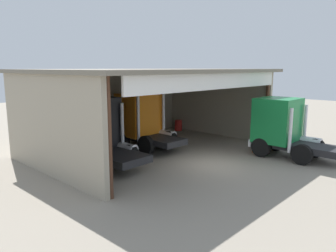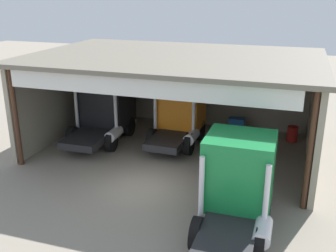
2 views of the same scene
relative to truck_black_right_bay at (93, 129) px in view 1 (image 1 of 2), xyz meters
The scene contains 8 objects.
ground_plane 6.49m from the truck_black_right_bay, 48.00° to the right, with size 80.00×80.00×0.00m, color gray.
workshop_shed 4.51m from the truck_black_right_bay, ahead, with size 14.01×9.57×4.96m.
truck_black_right_bay is the anchor object (origin of this frame).
truck_orange_yard_outside 4.16m from the truck_black_right_bay, ahead, with size 2.51×4.58×3.45m.
truck_green_center_bay 10.65m from the truck_black_right_bay, 38.46° to the right, with size 2.48×4.81×3.33m.
oil_drum 10.46m from the truck_black_right_bay, 15.53° to the left, with size 0.58×0.58×0.85m, color #B21E19.
tool_cart 7.58m from the truck_black_right_bay, 22.46° to the left, with size 0.90×0.60×1.00m, color #1E59A5.
traffic_cone 9.61m from the truck_black_right_bay, 32.87° to the right, with size 0.36×0.36×0.56m, color orange.
Camera 1 is at (-13.69, -9.69, 5.05)m, focal length 34.75 mm.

